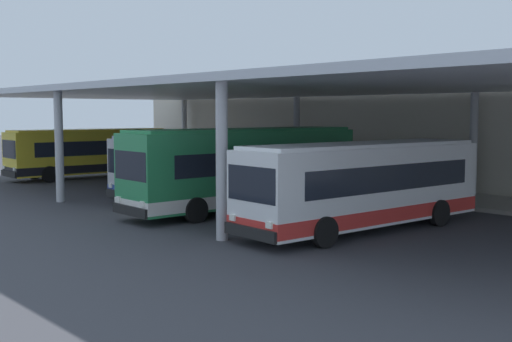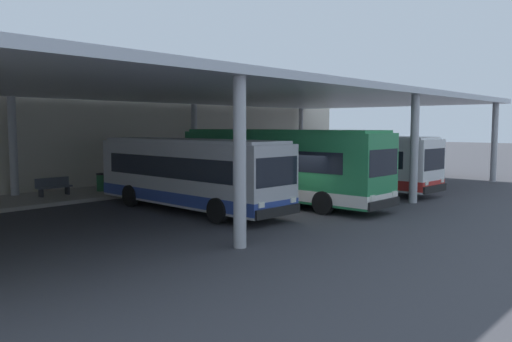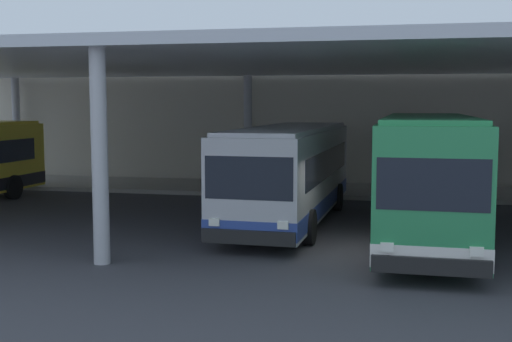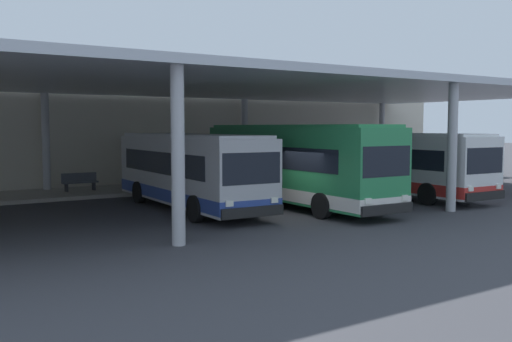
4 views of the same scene
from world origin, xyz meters
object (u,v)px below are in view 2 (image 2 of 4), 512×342
object	(u,v)px
bus_middle_bay	(279,165)
trash_bin	(101,182)
bench_waiting	(54,186)
bus_second_bay	(189,173)
bus_far_bay	(348,162)

from	to	relation	value
bus_middle_bay	trash_bin	bearing A→B (deg)	113.39
bench_waiting	trash_bin	size ratio (longest dim) A/B	1.84
bus_second_bay	bus_far_bay	bearing A→B (deg)	-8.39
bus_second_bay	trash_bin	xyz separation A→B (m)	(0.27, 7.65, -0.98)
bench_waiting	trash_bin	world-z (taller)	trash_bin
bench_waiting	bus_middle_bay	bearing A→B (deg)	-54.94
bus_far_bay	bench_waiting	distance (m)	16.18
bus_second_bay	bus_middle_bay	xyz separation A→B (m)	(4.30, -1.66, 0.19)
bus_second_bay	bench_waiting	bearing A→B (deg)	106.79
bus_far_bay	bench_waiting	size ratio (longest dim) A/B	5.90
bus_middle_bay	bench_waiting	distance (m)	11.65
bus_middle_bay	trash_bin	distance (m)	10.21
bus_far_bay	trash_bin	size ratio (longest dim) A/B	10.84
bus_middle_bay	bench_waiting	xyz separation A→B (m)	(-6.66, 9.49, -1.18)
bus_middle_bay	bench_waiting	world-z (taller)	bus_middle_bay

